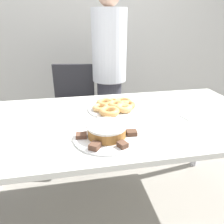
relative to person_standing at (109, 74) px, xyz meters
name	(u,v)px	position (x,y,z in m)	size (l,w,h in m)	color
ground_plane	(111,210)	(-0.13, -0.79, -0.84)	(12.00, 12.00, 0.00)	gray
wall_back	(86,20)	(-0.13, 0.76, 0.46)	(8.00, 0.05, 2.60)	beige
table	(111,130)	(-0.13, -0.79, -0.17)	(1.90, 0.91, 0.75)	silver
person_standing	(109,74)	(0.00, 0.00, 0.00)	(0.31, 0.31, 1.58)	#383842
office_chair_left	(73,116)	(-0.36, -0.01, -0.40)	(0.52, 0.52, 0.92)	black
plate_cake	(107,137)	(-0.20, -1.01, -0.08)	(0.34, 0.34, 0.01)	white
plate_donuts	(116,108)	(-0.07, -0.64, -0.08)	(0.38, 0.38, 0.01)	white
frosted_cake	(107,130)	(-0.20, -1.01, -0.05)	(0.20, 0.20, 0.06)	#9E662D
lamington_0	(95,146)	(-0.27, -1.12, -0.06)	(0.06, 0.07, 0.03)	brown
lamington_1	(123,145)	(-0.14, -1.13, -0.07)	(0.05, 0.06, 0.02)	brown
lamington_2	(132,133)	(-0.07, -1.02, -0.07)	(0.06, 0.05, 0.02)	#513828
lamington_3	(117,124)	(-0.12, -0.91, -0.07)	(0.06, 0.06, 0.02)	brown
lamington_4	(93,125)	(-0.25, -0.90, -0.07)	(0.06, 0.06, 0.03)	#513828
lamington_5	(81,136)	(-0.32, -1.00, -0.07)	(0.06, 0.05, 0.02)	brown
donut_0	(116,105)	(-0.07, -0.64, -0.06)	(0.11, 0.11, 0.04)	tan
donut_1	(110,111)	(-0.13, -0.74, -0.06)	(0.13, 0.13, 0.04)	tan
donut_2	(124,108)	(-0.03, -0.71, -0.06)	(0.11, 0.11, 0.04)	#E5AD66
donut_3	(126,105)	(0.00, -0.65, -0.06)	(0.13, 0.13, 0.03)	#D18E4C
donut_4	(123,102)	(-0.01, -0.58, -0.06)	(0.12, 0.12, 0.03)	tan
donut_5	(113,102)	(-0.08, -0.57, -0.06)	(0.10, 0.10, 0.03)	#C68447
donut_6	(106,103)	(-0.13, -0.59, -0.06)	(0.13, 0.13, 0.04)	tan
donut_7	(101,108)	(-0.18, -0.66, -0.06)	(0.11, 0.11, 0.03)	#E5AD66
napkin	(192,117)	(0.36, -0.87, -0.09)	(0.13, 0.12, 0.01)	white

